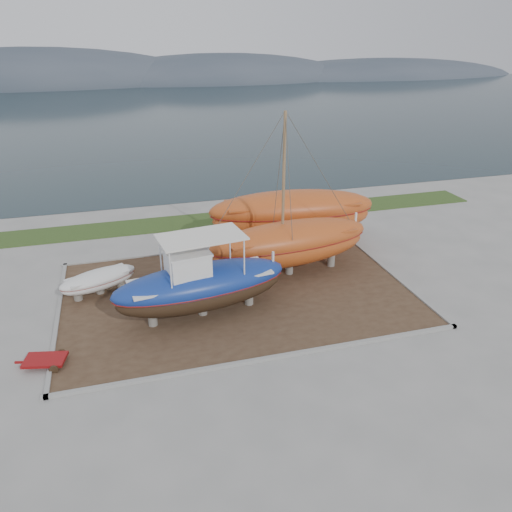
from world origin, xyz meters
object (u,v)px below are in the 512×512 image
object	(u,v)px
blue_caique	(201,277)
white_dinghy	(99,282)
orange_sailboat	(291,197)
red_trailer	(45,362)
orange_bare_hull	(292,219)

from	to	relation	value
blue_caique	white_dinghy	size ratio (longest dim) A/B	2.09
white_dinghy	orange_sailboat	world-z (taller)	orange_sailboat
blue_caique	red_trailer	bearing A→B (deg)	-170.46
white_dinghy	orange_bare_hull	bearing A→B (deg)	-7.27
white_dinghy	red_trailer	size ratio (longest dim) A/B	1.65
orange_bare_hull	red_trailer	bearing A→B (deg)	-141.59
blue_caique	orange_sailboat	world-z (taller)	orange_sailboat
red_trailer	white_dinghy	bearing A→B (deg)	81.80
orange_sailboat	red_trailer	size ratio (longest dim) A/B	3.82
orange_sailboat	orange_bare_hull	xyz separation A→B (m)	(1.58, 4.04, -2.83)
white_dinghy	orange_bare_hull	distance (m)	12.63
orange_sailboat	orange_bare_hull	world-z (taller)	orange_sailboat
blue_caique	orange_bare_hull	bearing A→B (deg)	36.90
white_dinghy	orange_bare_hull	size ratio (longest dim) A/B	0.39
orange_sailboat	orange_bare_hull	size ratio (longest dim) A/B	0.89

